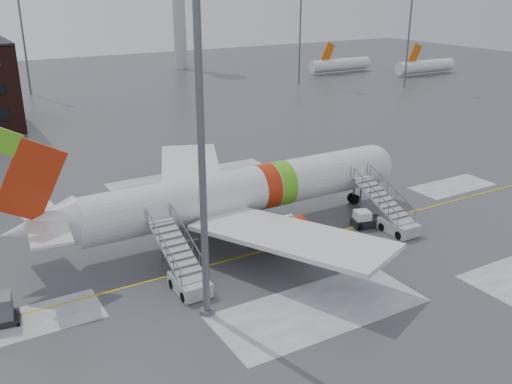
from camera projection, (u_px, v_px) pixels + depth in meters
ground at (306, 234)px, 47.87m from camera, size 260.00×260.00×0.00m
airliner at (234, 193)px, 47.22m from camera, size 35.03×32.97×11.18m
airstair_fwd at (393, 218)px, 48.36m from camera, size 2.05×7.70×3.48m
airstair_aft at (185, 273)px, 39.23m from camera, size 2.05×7.70×3.48m
pushback_tug at (365, 220)px, 49.13m from camera, size 2.80×2.39×1.44m
light_mast_near at (199, 88)px, 31.40m from camera, size 1.20×1.20×28.00m
light_mast_far_ne at (301, 14)px, 113.16m from camera, size 1.20×1.20×24.25m
light_mast_far_n at (21, 18)px, 102.27m from camera, size 1.20×1.20×24.25m
light_mast_far_e at (411, 15)px, 109.47m from camera, size 1.20×1.20×24.25m
distant_aircraft at (368, 75)px, 129.34m from camera, size 35.00×18.00×8.00m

